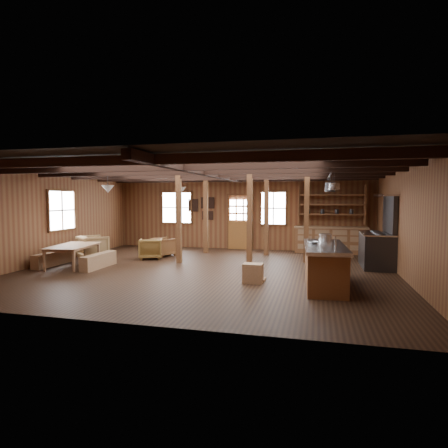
{
  "coord_description": "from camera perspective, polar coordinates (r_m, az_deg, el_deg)",
  "views": [
    {
      "loc": [
        2.91,
        -9.76,
        1.99
      ],
      "look_at": [
        0.16,
        1.28,
        1.2
      ],
      "focal_mm": 30.0,
      "sensor_mm": 36.0,
      "label": 1
    }
  ],
  "objects": [
    {
      "name": "bowl",
      "position": [
        8.86,
        13.39,
        -2.76
      ],
      "size": [
        0.3,
        0.3,
        0.06
      ],
      "primitive_type": "imported",
      "rotation": [
        0.0,
        0.0,
        0.42
      ],
      "color": "silver",
      "rests_on": "kitchen_island"
    },
    {
      "name": "kitchen_island",
      "position": [
        8.78,
        15.06,
        -6.08
      ],
      "size": [
        1.0,
        2.54,
        1.2
      ],
      "rotation": [
        0.0,
        0.0,
        0.05
      ],
      "color": "brown",
      "rests_on": "floor"
    },
    {
      "name": "notice_boards",
      "position": [
        14.89,
        -3.24,
        2.63
      ],
      "size": [
        1.08,
        0.03,
        0.9
      ],
      "color": "silver",
      "rests_on": "wall_back"
    },
    {
      "name": "window_left",
      "position": [
        12.94,
        -23.5,
        1.92
      ],
      "size": [
        0.14,
        1.24,
        1.32
      ],
      "color": "white",
      "rests_on": "wall_back"
    },
    {
      "name": "back_door",
      "position": [
        14.55,
        2.41,
        -0.4
      ],
      "size": [
        1.02,
        0.08,
        2.15
      ],
      "color": "brown",
      "rests_on": "floor"
    },
    {
      "name": "bench_wall",
      "position": [
        12.18,
        -24.68,
        -4.83
      ],
      "size": [
        0.27,
        1.47,
        0.4
      ],
      "primitive_type": "cube",
      "color": "brown",
      "rests_on": "floor"
    },
    {
      "name": "bench_aisle",
      "position": [
        11.29,
        -18.54,
        -5.34
      ],
      "size": [
        0.28,
        1.47,
        0.4
      ],
      "primitive_type": "cube",
      "color": "brown",
      "rests_on": "floor"
    },
    {
      "name": "pot_rack",
      "position": [
        9.93,
        15.95,
        5.54
      ],
      "size": [
        0.31,
        3.0,
        0.41
      ],
      "color": "#313133",
      "rests_on": "ceiling"
    },
    {
      "name": "window_back_left",
      "position": [
        15.25,
        -7.19,
        2.49
      ],
      "size": [
        1.32,
        0.06,
        1.32
      ],
      "color": "white",
      "rests_on": "wall_back"
    },
    {
      "name": "room",
      "position": [
        10.2,
        -2.61,
        0.65
      ],
      "size": [
        10.04,
        9.04,
        2.84
      ],
      "color": "black",
      "rests_on": "ground"
    },
    {
      "name": "ceiling_joists",
      "position": [
        10.38,
        -2.35,
        7.78
      ],
      "size": [
        9.8,
        8.82,
        0.18
      ],
      "color": "black",
      "rests_on": "ceiling"
    },
    {
      "name": "back_counter",
      "position": [
        14.04,
        15.93,
        -1.85
      ],
      "size": [
        2.55,
        0.6,
        2.45
      ],
      "color": "brown",
      "rests_on": "floor"
    },
    {
      "name": "step_stool",
      "position": [
        8.88,
        4.44,
        -7.49
      ],
      "size": [
        0.52,
        0.37,
        0.46
      ],
      "primitive_type": "cube",
      "rotation": [
        0.0,
        0.0,
        -0.0
      ],
      "color": "brown",
      "rests_on": "floor"
    },
    {
      "name": "dining_table",
      "position": [
        11.71,
        -21.82,
        -4.54
      ],
      "size": [
        1.28,
        1.93,
        0.63
      ],
      "primitive_type": "imported",
      "rotation": [
        0.0,
        0.0,
        1.74
      ],
      "color": "#936442",
      "rests_on": "floor"
    },
    {
      "name": "armchair_b",
      "position": [
        13.02,
        -9.1,
        -3.44
      ],
      "size": [
        0.95,
        0.95,
        0.64
      ],
      "primitive_type": "imported",
      "rotation": [
        0.0,
        0.0,
        2.58
      ],
      "color": "brown",
      "rests_on": "floor"
    },
    {
      "name": "window_back_right",
      "position": [
        14.32,
        7.54,
        2.39
      ],
      "size": [
        1.02,
        0.06,
        1.32
      ],
      "color": "white",
      "rests_on": "wall_back"
    },
    {
      "name": "armchair_c",
      "position": [
        13.0,
        -19.34,
        -3.34
      ],
      "size": [
        1.17,
        1.17,
        0.77
      ],
      "primitive_type": "imported",
      "rotation": [
        0.0,
        0.0,
        2.51
      ],
      "color": "olive",
      "rests_on": "floor"
    },
    {
      "name": "counter_pot",
      "position": [
        9.47,
        15.16,
        -1.99
      ],
      "size": [
        0.3,
        0.3,
        0.18
      ],
      "primitive_type": "cylinder",
      "color": "silver",
      "rests_on": "kitchen_island"
    },
    {
      "name": "timber_posts",
      "position": [
        12.09,
        2.58,
        1.18
      ],
      "size": [
        3.95,
        2.35,
        2.8
      ],
      "color": "#4A2415",
      "rests_on": "floor"
    },
    {
      "name": "pendant_lamps",
      "position": [
        11.94,
        -11.68,
        5.15
      ],
      "size": [
        1.86,
        2.36,
        0.66
      ],
      "color": "#313133",
      "rests_on": "ceiling"
    },
    {
      "name": "armchair_a",
      "position": [
        12.49,
        -11.11,
        -3.71
      ],
      "size": [
        0.93,
        0.94,
        0.67
      ],
      "primitive_type": "imported",
      "rotation": [
        0.0,
        0.0,
        3.5
      ],
      "color": "brown",
      "rests_on": "floor"
    },
    {
      "name": "commercial_range",
      "position": [
        11.61,
        22.52,
        -2.88
      ],
      "size": [
        0.87,
        1.69,
        2.09
      ],
      "color": "#313133",
      "rests_on": "floor"
    }
  ]
}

